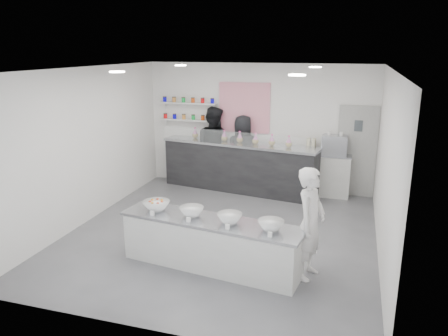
# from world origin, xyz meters

# --- Properties ---
(floor) EXTENTS (6.00, 6.00, 0.00)m
(floor) POSITION_xyz_m (0.00, 0.00, 0.00)
(floor) COLOR #515156
(floor) RESTS_ON ground
(ceiling) EXTENTS (6.00, 6.00, 0.00)m
(ceiling) POSITION_xyz_m (0.00, 0.00, 3.00)
(ceiling) COLOR white
(ceiling) RESTS_ON floor
(back_wall) EXTENTS (5.50, 0.00, 5.50)m
(back_wall) POSITION_xyz_m (0.00, 3.00, 1.50)
(back_wall) COLOR white
(back_wall) RESTS_ON floor
(left_wall) EXTENTS (0.00, 6.00, 6.00)m
(left_wall) POSITION_xyz_m (-2.75, 0.00, 1.50)
(left_wall) COLOR white
(left_wall) RESTS_ON floor
(right_wall) EXTENTS (0.00, 6.00, 6.00)m
(right_wall) POSITION_xyz_m (2.75, 0.00, 1.50)
(right_wall) COLOR white
(right_wall) RESTS_ON floor
(back_door) EXTENTS (0.88, 0.04, 2.10)m
(back_door) POSITION_xyz_m (2.30, 2.97, 1.05)
(back_door) COLOR #979794
(back_door) RESTS_ON floor
(pattern_panel) EXTENTS (1.25, 0.03, 1.20)m
(pattern_panel) POSITION_xyz_m (-0.35, 2.98, 1.95)
(pattern_panel) COLOR #E9305F
(pattern_panel) RESTS_ON back_wall
(jar_shelf_lower) EXTENTS (1.45, 0.22, 0.04)m
(jar_shelf_lower) POSITION_xyz_m (-1.75, 2.90, 1.60)
(jar_shelf_lower) COLOR silver
(jar_shelf_lower) RESTS_ON back_wall
(jar_shelf_upper) EXTENTS (1.45, 0.22, 0.04)m
(jar_shelf_upper) POSITION_xyz_m (-1.75, 2.90, 2.02)
(jar_shelf_upper) COLOR silver
(jar_shelf_upper) RESTS_ON back_wall
(preserve_jars) EXTENTS (1.45, 0.10, 0.56)m
(preserve_jars) POSITION_xyz_m (-1.75, 2.88, 1.88)
(preserve_jars) COLOR red
(preserve_jars) RESTS_ON jar_shelf_lower
(downlight_0) EXTENTS (0.24, 0.24, 0.02)m
(downlight_0) POSITION_xyz_m (-1.40, -1.00, 2.98)
(downlight_0) COLOR white
(downlight_0) RESTS_ON ceiling
(downlight_1) EXTENTS (0.24, 0.24, 0.02)m
(downlight_1) POSITION_xyz_m (1.40, -1.00, 2.98)
(downlight_1) COLOR white
(downlight_1) RESTS_ON ceiling
(downlight_2) EXTENTS (0.24, 0.24, 0.02)m
(downlight_2) POSITION_xyz_m (-1.40, 1.60, 2.98)
(downlight_2) COLOR white
(downlight_2) RESTS_ON ceiling
(downlight_3) EXTENTS (0.24, 0.24, 0.02)m
(downlight_3) POSITION_xyz_m (1.40, 1.60, 2.98)
(downlight_3) COLOR white
(downlight_3) RESTS_ON ceiling
(prep_counter) EXTENTS (2.98, 1.05, 0.80)m
(prep_counter) POSITION_xyz_m (0.21, -1.27, 0.40)
(prep_counter) COLOR beige
(prep_counter) RESTS_ON floor
(back_bar) EXTENTS (3.86, 1.27, 1.18)m
(back_bar) POSITION_xyz_m (-0.35, 2.58, 0.59)
(back_bar) COLOR black
(back_bar) RESTS_ON floor
(sneeze_guard) EXTENTS (3.70, 0.59, 0.32)m
(sneeze_guard) POSITION_xyz_m (-0.40, 2.25, 1.34)
(sneeze_guard) COLOR white
(sneeze_guard) RESTS_ON back_bar
(espresso_ledge) EXTENTS (1.33, 0.42, 0.99)m
(espresso_ledge) POSITION_xyz_m (1.55, 2.78, 0.49)
(espresso_ledge) COLOR beige
(espresso_ledge) RESTS_ON floor
(espresso_machine) EXTENTS (0.57, 0.39, 0.43)m
(espresso_machine) POSITION_xyz_m (1.81, 2.78, 1.20)
(espresso_machine) COLOR #93969E
(espresso_machine) RESTS_ON espresso_ledge
(cup_stacks) EXTENTS (0.24, 0.24, 0.34)m
(cup_stacks) POSITION_xyz_m (1.29, 2.78, 1.16)
(cup_stacks) COLOR tan
(cup_stacks) RESTS_ON espresso_ledge
(prep_bowls) EXTENTS (2.38, 0.80, 0.15)m
(prep_bowls) POSITION_xyz_m (0.21, -1.27, 0.87)
(prep_bowls) COLOR white
(prep_bowls) RESTS_ON prep_counter
(label_cards) EXTENTS (2.01, 0.04, 0.07)m
(label_cards) POSITION_xyz_m (0.27, -1.77, 0.83)
(label_cards) COLOR white
(label_cards) RESTS_ON prep_counter
(cookie_bags) EXTENTS (2.54, 0.54, 0.27)m
(cookie_bags) POSITION_xyz_m (-0.35, 2.58, 1.31)
(cookie_bags) COLOR #C35FAB
(cookie_bags) RESTS_ON back_bar
(woman_prep) EXTENTS (0.55, 0.70, 1.70)m
(woman_prep) POSITION_xyz_m (1.70, -1.10, 0.85)
(woman_prep) COLOR silver
(woman_prep) RESTS_ON floor
(staff_left) EXTENTS (1.13, 0.99, 1.97)m
(staff_left) POSITION_xyz_m (-1.09, 2.83, 0.99)
(staff_left) COLOR black
(staff_left) RESTS_ON floor
(staff_right) EXTENTS (1.01, 0.82, 1.80)m
(staff_right) POSITION_xyz_m (-0.33, 2.83, 0.90)
(staff_right) COLOR black
(staff_right) RESTS_ON floor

